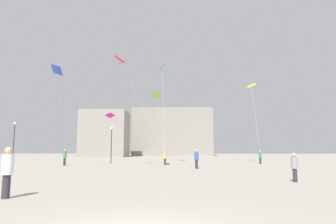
{
  "coord_description": "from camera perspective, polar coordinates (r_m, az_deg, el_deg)",
  "views": [
    {
      "loc": [
        0.87,
        -6.21,
        1.71
      ],
      "look_at": [
        0.0,
        19.8,
        5.19
      ],
      "focal_mm": 30.75,
      "sensor_mm": 36.0,
      "label": 1
    }
  ],
  "objects": [
    {
      "name": "kite_magenta_delta",
      "position": [
        42.01,
        -11.56,
        -0.81
      ],
      "size": [
        3.9,
        8.34,
        5.71
      ],
      "color": "#D12899"
    },
    {
      "name": "person_in_yellow",
      "position": [
        34.79,
        -0.62,
        -8.97
      ],
      "size": [
        0.36,
        0.36,
        1.63
      ],
      "rotation": [
        0.0,
        0.0,
        0.83
      ],
      "color": "#2D2D33",
      "rests_on": "ground_plane"
    },
    {
      "name": "person_in_white",
      "position": [
        12.1,
        -29.24,
        -9.99
      ],
      "size": [
        0.4,
        0.4,
        1.84
      ],
      "rotation": [
        0.0,
        0.0,
        2.07
      ],
      "color": "#2D2D33",
      "rests_on": "ground_plane"
    },
    {
      "name": "lamppost_west",
      "position": [
        44.62,
        -28.2,
        -4.2
      ],
      "size": [
        0.36,
        0.36,
        5.56
      ],
      "color": "#2D2D30",
      "rests_on": "ground_plane"
    },
    {
      "name": "kite_crimson_delta",
      "position": [
        32.43,
        -9.37,
        10.02
      ],
      "size": [
        5.46,
        5.44,
        10.75
      ],
      "color": "red"
    },
    {
      "name": "person_in_grey",
      "position": [
        17.46,
        23.78,
        -9.76
      ],
      "size": [
        0.34,
        0.34,
        1.58
      ],
      "rotation": [
        0.0,
        0.0,
        1.12
      ],
      "color": "#2D2D33",
      "rests_on": "ground_plane"
    },
    {
      "name": "kite_cobalt_delta",
      "position": [
        29.36,
        -21.08,
        7.56
      ],
      "size": [
        2.51,
        7.88,
        8.33
      ],
      "color": "blue"
    },
    {
      "name": "lamppost_east",
      "position": [
        39.67,
        -11.15,
        -5.22
      ],
      "size": [
        0.36,
        0.36,
        4.86
      ],
      "color": "#2D2D30",
      "rests_on": "ground_plane"
    },
    {
      "name": "kite_emerald_delta",
      "position": [
        40.63,
        -1.2,
        8.71
      ],
      "size": [
        1.24,
        5.2,
        12.44
      ],
      "color": "green"
    },
    {
      "name": "person_in_green",
      "position": [
        35.38,
        -19.79,
        -8.31
      ],
      "size": [
        0.4,
        0.4,
        1.85
      ],
      "rotation": [
        0.0,
        0.0,
        5.38
      ],
      "color": "#2D2D33",
      "rests_on": "ground_plane"
    },
    {
      "name": "building_centre_hall",
      "position": [
        98.23,
        0.82,
        -4.03
      ],
      "size": [
        26.91,
        10.71,
        15.73
      ],
      "color": "gray",
      "rests_on": "ground_plane"
    },
    {
      "name": "building_left_hall",
      "position": [
        80.89,
        -12.35,
        -4.27
      ],
      "size": [
        12.24,
        10.71,
        12.41
      ],
      "color": "gray",
      "rests_on": "ground_plane"
    },
    {
      "name": "handbag_beside_flyer",
      "position": [
        34.91,
        -0.03,
        -10.24
      ],
      "size": [
        0.34,
        0.29,
        0.24
      ],
      "primitive_type": "cube",
      "rotation": [
        0.0,
        0.0,
        5.7
      ],
      "color": "maroon",
      "rests_on": "ground_plane"
    },
    {
      "name": "person_in_blue",
      "position": [
        27.72,
        5.66,
        -9.09
      ],
      "size": [
        0.39,
        0.39,
        1.79
      ],
      "rotation": [
        0.0,
        0.0,
        3.09
      ],
      "color": "#2D2D33",
      "rests_on": "ground_plane"
    },
    {
      "name": "kite_amber_delta",
      "position": [
        42.95,
        16.18,
        4.93
      ],
      "size": [
        1.44,
        4.25,
        9.99
      ],
      "color": "yellow"
    },
    {
      "name": "kite_lime_delta",
      "position": [
        34.23,
        -2.41,
        3.09
      ],
      "size": [
        1.65,
        1.68,
        7.21
      ],
      "color": "#8CD12D"
    },
    {
      "name": "person_in_teal",
      "position": [
        38.71,
        17.8,
        -8.41
      ],
      "size": [
        0.37,
        0.37,
        1.71
      ],
      "rotation": [
        0.0,
        0.0,
        5.6
      ],
      "color": "#2D2D33",
      "rests_on": "ground_plane"
    }
  ]
}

